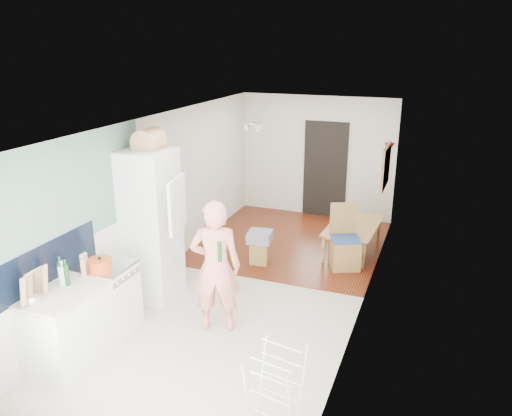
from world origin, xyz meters
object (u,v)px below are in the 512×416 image
Objects in this scene: dining_chair at (346,238)px; stool at (260,253)px; dining_table at (354,241)px; drying_rack at (276,391)px; person at (215,255)px.

dining_chair is 2.74× the size of stool.
dining_table is 1.17× the size of dining_chair.
dining_table is 1.71m from stool.
dining_chair is 3.78m from drying_rack.
person is 3.38m from dining_table.
dining_table reaches higher than stool.
person reaches higher than dining_chair.
stool is at bearing -104.59° from person.
person is 1.98m from drying_rack.
stool is 3.75m from drying_rack.
person is 1.95× the size of dining_chair.
stool is at bearing 169.72° from dining_chair.
dining_table is at bearing 101.53° from drying_rack.
dining_table is 4.46m from drying_rack.
person reaches higher than drying_rack.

